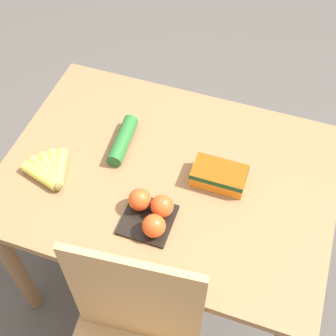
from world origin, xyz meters
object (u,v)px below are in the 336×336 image
(tomato_pack, at_px, (151,212))
(carrot_bag, at_px, (219,175))
(banana_bunch, at_px, (50,172))
(cucumber_near, at_px, (123,140))

(tomato_pack, height_order, carrot_bag, tomato_pack)
(banana_bunch, bearing_deg, tomato_pack, 172.47)
(carrot_bag, distance_m, cucumber_near, 0.36)
(cucumber_near, bearing_deg, banana_bunch, 48.36)
(tomato_pack, bearing_deg, banana_bunch, -7.53)
(tomato_pack, xyz_separation_m, carrot_bag, (-0.16, -0.21, -0.00))
(cucumber_near, bearing_deg, carrot_bag, 173.29)
(banana_bunch, bearing_deg, carrot_bag, -163.51)
(tomato_pack, bearing_deg, carrot_bag, -127.62)
(banana_bunch, height_order, tomato_pack, tomato_pack)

